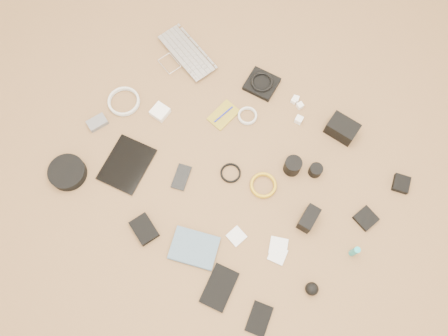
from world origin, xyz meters
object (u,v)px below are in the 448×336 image
Objects in this scene: tablet at (127,164)px; phone at (181,177)px; dslr_camera at (342,129)px; headphone_case at (67,172)px; laptop at (179,58)px; paperback at (189,265)px.

phone is (0.25, 0.10, -0.00)m from tablet.
phone is at bearing -128.04° from dslr_camera.
dslr_camera is at bearing 34.40° from tablet.
headphone_case is at bearing -164.94° from phone.
headphone_case is at bearing -76.24° from laptop.
headphone_case is at bearing 69.46° from paperback.
headphone_case is (-0.19, -0.20, 0.02)m from tablet.
laptop is 2.46× the size of dslr_camera.
dslr_camera is 1.31m from headphone_case.
laptop is at bearing 87.80° from headphone_case.
paperback reaches higher than tablet.
dslr_camera is at bearing 33.85° from phone.
paperback is (-0.20, -0.94, -0.03)m from dslr_camera.
headphone_case is at bearing -145.14° from tablet.
paperback is (0.71, 0.00, -0.01)m from headphone_case.
tablet is 2.03× the size of phone.
tablet is at bearing -176.85° from phone.
laptop is 0.80m from headphone_case.
tablet is at bearing -135.60° from dslr_camera.
dslr_camera is 1.04m from tablet.
tablet is (-0.72, -0.74, -0.03)m from dslr_camera.
headphone_case reaches higher than phone.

